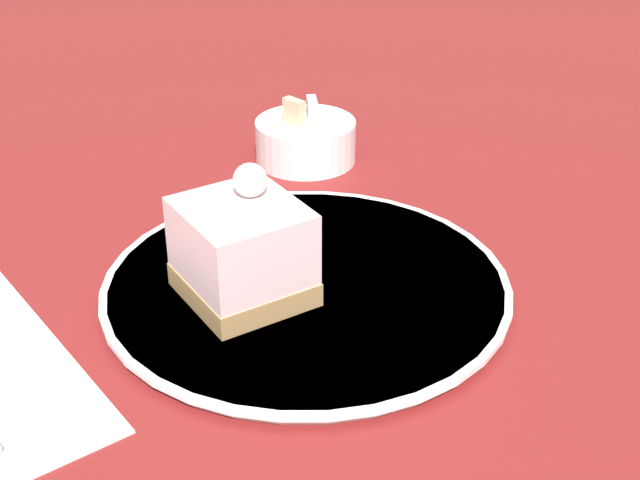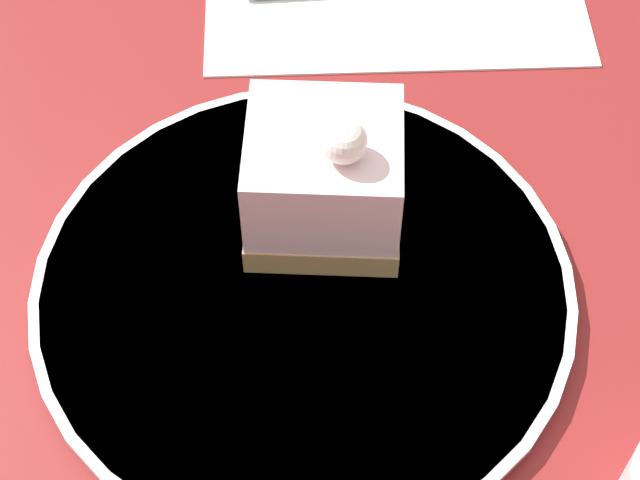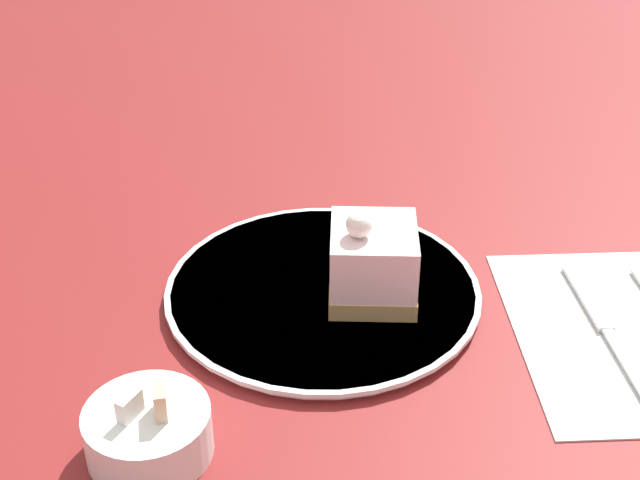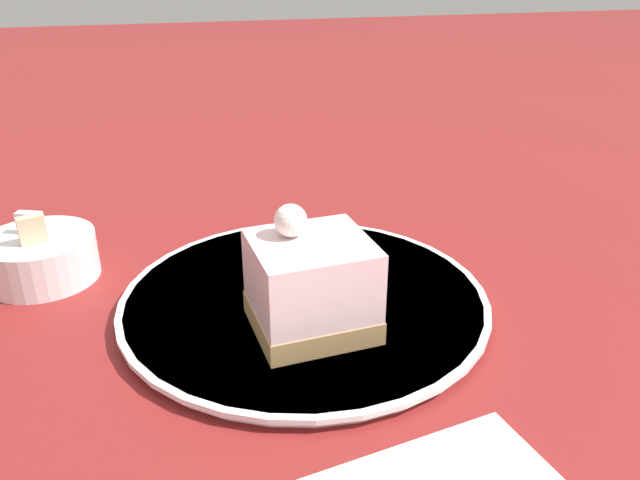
% 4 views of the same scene
% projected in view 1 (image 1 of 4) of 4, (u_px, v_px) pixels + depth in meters
% --- Properties ---
extents(ground_plane, '(4.00, 4.00, 0.00)m').
position_uv_depth(ground_plane, '(297.00, 320.00, 0.57)').
color(ground_plane, maroon).
extents(plate, '(0.27, 0.27, 0.01)m').
position_uv_depth(plate, '(306.00, 287.00, 0.59)').
color(plate, white).
rests_on(plate, ground_plane).
extents(cake_slice, '(0.08, 0.08, 0.09)m').
position_uv_depth(cake_slice, '(243.00, 250.00, 0.56)').
color(cake_slice, '#AD8451').
rests_on(cake_slice, plate).
extents(sugar_bowl, '(0.09, 0.09, 0.06)m').
position_uv_depth(sugar_bowl, '(305.00, 140.00, 0.77)').
color(sugar_bowl, white).
rests_on(sugar_bowl, ground_plane).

